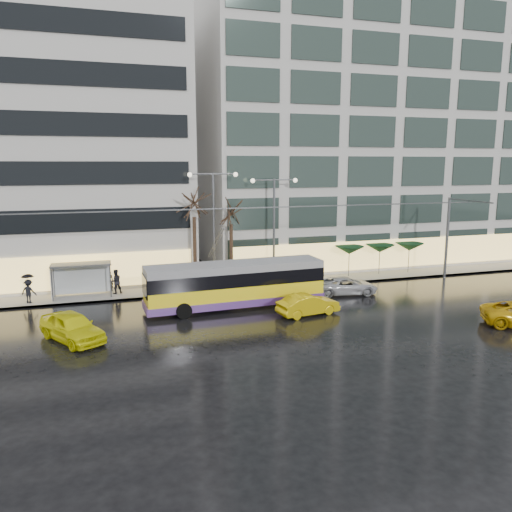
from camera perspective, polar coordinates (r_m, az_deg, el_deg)
name	(u,v)px	position (r m, az deg, el deg)	size (l,w,h in m)	color
ground	(221,334)	(29.72, -4.06, -8.85)	(140.00, 140.00, 0.00)	black
sidewalk	(207,278)	(43.27, -5.65, -2.57)	(80.00, 10.00, 0.15)	gray
kerb	(220,292)	(38.57, -4.19, -4.17)	(80.00, 0.10, 0.15)	slate
building_right	(360,135)	(52.82, 11.84, 13.36)	(32.00, 14.00, 25.00)	beige
trolleybus	(235,286)	(34.42, -2.37, -3.43)	(12.46, 4.99, 5.72)	yellow
catenary	(209,242)	(36.44, -5.42, 1.66)	(42.24, 5.12, 7.00)	#595B60
bus_shelter	(76,273)	(38.91, -19.87, -1.80)	(4.20, 1.60, 2.51)	#595B60
street_lamp_near	(214,214)	(39.21, -4.88, 4.85)	(3.96, 0.36, 9.03)	#595B60
street_lamp_far	(274,215)	(40.57, 2.07, 4.68)	(3.96, 0.36, 8.53)	#595B60
tree_a	(194,200)	(39.02, -7.13, 6.40)	(3.20, 3.20, 8.40)	black
tree_b	(231,207)	(39.89, -2.89, 5.56)	(3.20, 3.20, 7.70)	black
parasol_a	(349,250)	(43.96, 10.62, 0.66)	(2.50, 2.50, 2.65)	#595B60
parasol_b	(380,248)	(45.41, 13.98, 0.85)	(2.50, 2.50, 2.65)	#595B60
parasol_c	(409,247)	(47.02, 17.12, 1.01)	(2.50, 2.50, 2.65)	#595B60
taxi_a	(72,327)	(30.10, -20.29, -7.61)	(1.93, 4.80, 1.63)	yellow
taxi_b	(308,305)	(33.17, 5.98, -5.55)	(1.47, 4.21, 1.39)	gold
sedan_silver	(346,286)	(38.78, 10.28, -3.34)	(2.18, 4.74, 1.32)	#B4B4B9
pedestrian_a	(109,273)	(39.82, -16.45, -1.84)	(0.96, 0.98, 2.19)	black
pedestrian_b	(116,282)	(39.13, -15.75, -2.83)	(1.06, 0.92, 1.85)	black
pedestrian_c	(28,288)	(38.59, -24.57, -3.30)	(1.25, 1.08, 2.11)	black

